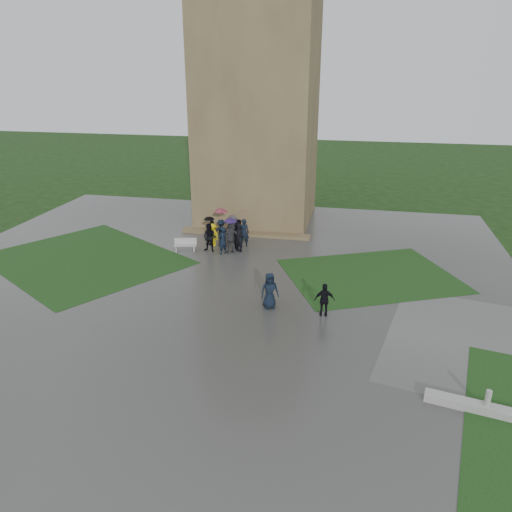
% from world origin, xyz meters
% --- Properties ---
extents(ground, '(120.00, 120.00, 0.00)m').
position_xyz_m(ground, '(0.00, 0.00, 0.00)').
color(ground, black).
extents(plaza, '(34.00, 34.00, 0.02)m').
position_xyz_m(plaza, '(0.00, 2.00, 0.01)').
color(plaza, '#373735').
rests_on(plaza, ground).
extents(lawn_inset_left, '(14.10, 13.46, 0.01)m').
position_xyz_m(lawn_inset_left, '(-8.50, 4.00, 0.03)').
color(lawn_inset_left, '#153612').
rests_on(lawn_inset_left, plaza).
extents(lawn_inset_right, '(11.12, 10.15, 0.01)m').
position_xyz_m(lawn_inset_right, '(8.50, 5.00, 0.03)').
color(lawn_inset_right, '#153612').
rests_on(lawn_inset_right, plaza).
extents(tower, '(8.00, 8.00, 18.00)m').
position_xyz_m(tower, '(0.00, 15.00, 9.00)').
color(tower, brown).
rests_on(tower, ground).
extents(tower_plinth, '(9.00, 0.80, 0.22)m').
position_xyz_m(tower_plinth, '(0.00, 10.60, 0.13)').
color(tower_plinth, brown).
rests_on(tower_plinth, plaza).
extents(bench, '(1.47, 0.74, 0.82)m').
position_xyz_m(bench, '(-3.01, 6.70, 0.44)').
color(bench, '#AFB0AB').
rests_on(bench, plaza).
extents(visitor_cluster, '(2.95, 3.30, 2.51)m').
position_xyz_m(visitor_cluster, '(-0.57, 7.91, 1.10)').
color(visitor_cluster, black).
rests_on(visitor_cluster, plaza).
extents(pedestrian_mid, '(1.05, 0.93, 1.79)m').
position_xyz_m(pedestrian_mid, '(3.65, -0.03, 0.92)').
color(pedestrian_mid, black).
rests_on(pedestrian_mid, plaza).
extents(pedestrian_near, '(1.02, 0.68, 1.62)m').
position_xyz_m(pedestrian_near, '(6.31, -0.34, 0.83)').
color(pedestrian_near, black).
rests_on(pedestrian_near, plaza).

